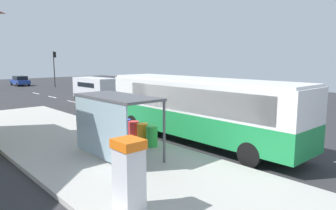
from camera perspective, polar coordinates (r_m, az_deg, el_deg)
ground_plane at (r=26.83m, az=-13.25°, el=-0.59°), size 56.00×92.00×0.04m
sidewalk_platform at (r=13.53m, az=-12.10°, el=-9.06°), size 6.20×30.00×0.18m
lane_stripe_seg_1 at (r=15.97m, az=15.12°, el=-6.75°), size 0.16×2.20×0.01m
lane_stripe_seg_2 at (r=19.03m, az=2.32°, el=-4.00°), size 0.16×2.20×0.01m
lane_stripe_seg_3 at (r=22.78m, az=-6.55°, el=-1.95°), size 0.16×2.20×0.01m
lane_stripe_seg_4 at (r=26.95m, az=-12.79°, el=-0.48°), size 0.16×2.20×0.01m
lane_stripe_seg_5 at (r=31.35m, az=-17.32°, el=0.59°), size 0.16×2.20×0.01m
lane_stripe_seg_6 at (r=35.92m, az=-20.72°, el=1.40°), size 0.16×2.20×0.01m
lane_stripe_seg_7 at (r=40.58m, az=-23.34°, el=2.01°), size 0.16×2.20×0.01m
bus at (r=15.11m, az=5.62°, el=-0.23°), size 2.59×11.02×3.21m
white_van at (r=31.26m, az=-13.47°, el=3.19°), size 2.17×5.26×2.30m
sedan_near at (r=53.24m, az=-25.82°, el=4.10°), size 1.84×4.40×1.52m
ticket_machine at (r=8.20m, az=-7.26°, el=-12.75°), size 0.66×0.76×1.94m
recycling_bin_green at (r=14.06m, az=-3.02°, el=-5.81°), size 0.52×0.52×0.95m
recycling_bin_orange at (r=14.59m, az=-4.77°, el=-5.29°), size 0.52×0.52×0.95m
recycling_bin_red at (r=15.14m, az=-6.39°, el=-4.81°), size 0.52×0.52×0.95m
recycling_bin_blue at (r=15.70m, az=-7.90°, el=-4.35°), size 0.52×0.52×0.95m
traffic_light_near_side at (r=48.59m, az=-20.36°, el=7.26°), size 0.49×0.28×5.27m
bus_shelter at (r=12.40m, az=-10.62°, el=-1.08°), size 1.80×4.00×2.50m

